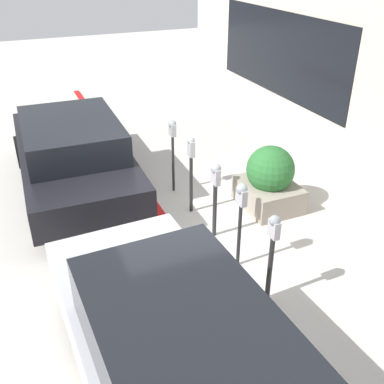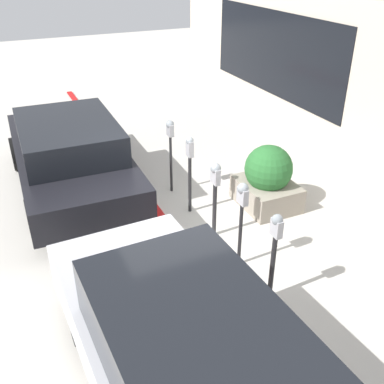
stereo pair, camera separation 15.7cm
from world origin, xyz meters
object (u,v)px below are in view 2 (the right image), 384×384
Objects in this scene: parking_meter_farthest at (170,139)px; parking_meter_fourth at (190,161)px; parked_car_front at (190,363)px; parked_car_middle at (70,154)px; parking_meter_nearest at (275,242)px; parking_meter_middle at (215,185)px; planter_box at (268,180)px; parking_meter_second at (242,204)px.

parking_meter_fourth is at bearing -178.90° from parking_meter_farthest.
parked_car_front is 5.50m from parked_car_middle.
parked_car_middle is at bearing 23.37° from parking_meter_nearest.
parking_meter_farthest reaches higher than parking_meter_middle.
parking_meter_nearest is 0.28× the size of parked_car_front.
parking_meter_farthest is 2.00m from planter_box.
parking_meter_second is 0.95× the size of parking_meter_farthest.
parking_meter_farthest is 2.00m from parked_car_middle.
parked_car_middle is at bearing -1.24° from parked_car_front.
parking_meter_nearest is at bearing -155.34° from parked_car_middle.
parking_meter_nearest is 4.69m from parked_car_middle.
parking_meter_fourth is at bearing 74.46° from planter_box.
parking_meter_second is 0.89m from parking_meter_middle.
parking_meter_middle is 3.41m from parked_car_front.
parking_meter_fourth is 2.49m from parked_car_middle.
parking_meter_nearest is 2.13m from parked_car_front.
parking_meter_middle is at bearing -177.65° from parking_meter_farthest.
parked_car_middle is (4.31, 1.86, -0.14)m from parking_meter_nearest.
parked_car_front is at bearing 139.38° from parking_meter_second.
parking_meter_second is at bearing -42.90° from parked_car_front.
parking_meter_farthest is 0.31× the size of parked_car_middle.
parked_car_front reaches higher than parking_meter_second.
parked_car_middle is (1.70, 1.80, -0.22)m from parking_meter_fourth.
parking_meter_second is 2.64m from parking_meter_farthest.
parking_meter_farthest is at bearing -22.14° from parked_car_front.
parking_meter_nearest reaches higher than parking_meter_middle.
parked_car_front reaches higher than parked_car_middle.
planter_box is 0.25× the size of parked_car_middle.
parking_meter_second is 3.93m from parked_car_middle.
parking_meter_farthest is 0.31× the size of parked_car_front.
parking_meter_middle is 3.18m from parked_car_middle.
planter_box is 0.25× the size of parked_car_front.
parking_meter_farthest is (0.87, 0.02, 0.11)m from parking_meter_fourth.
parking_meter_second is 1.05× the size of parking_meter_middle.
parking_meter_fourth is at bearing 1.30° from parking_meter_nearest.
parking_meter_farthest is 1.24× the size of planter_box.
parking_meter_second is 1.76m from parking_meter_fourth.
parking_meter_fourth is (0.88, 0.06, 0.06)m from parking_meter_middle.
parking_meter_fourth reaches higher than planter_box.
parked_car_middle reaches higher than parking_meter_middle.
parking_meter_farthest is at bearing 1.25° from parking_meter_nearest.
parked_car_front is at bearing 148.89° from parking_meter_middle.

